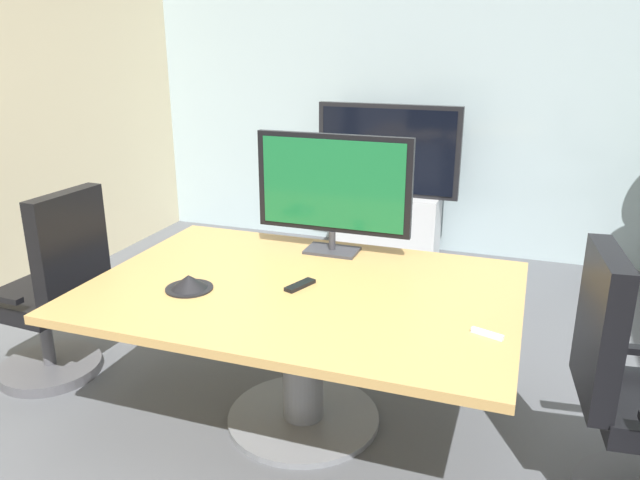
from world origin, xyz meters
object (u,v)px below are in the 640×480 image
office_chair_right (635,408)px  conference_phone (189,283)px  tv_monitor (333,187)px  conference_table (303,318)px  wall_display_unit (386,207)px  remote_control (300,285)px  office_chair_left (54,302)px

office_chair_right → conference_phone: (-1.92, -0.10, 0.30)m
tv_monitor → conference_phone: 0.91m
conference_table → wall_display_unit: size_ratio=1.51×
conference_table → tv_monitor: size_ratio=2.35×
tv_monitor → wall_display_unit: (-0.18, 2.02, -0.65)m
wall_display_unit → tv_monitor: bearing=-84.9°
wall_display_unit → conference_phone: bearing=-95.9°
wall_display_unit → remote_control: bearing=-85.7°
office_chair_right → tv_monitor: (-1.46, 0.62, 0.63)m
wall_display_unit → remote_control: (0.19, -2.54, 0.30)m
office_chair_left → wall_display_unit: size_ratio=0.83×
office_chair_right → office_chair_left: bearing=82.7°
office_chair_left → remote_control: bearing=95.4°
remote_control → tv_monitor: bearing=111.8°
office_chair_left → tv_monitor: tv_monitor is taller
office_chair_left → tv_monitor: 1.65m
wall_display_unit → conference_phone: 2.77m
wall_display_unit → remote_control: size_ratio=7.71×
tv_monitor → office_chair_right: bearing=-23.1°
conference_table → conference_phone: conference_phone is taller
wall_display_unit → conference_phone: (-0.28, -2.73, 0.32)m
office_chair_right → conference_phone: office_chair_right is taller
office_chair_right → wall_display_unit: (-1.64, 2.64, -0.01)m
conference_table → remote_control: 0.17m
tv_monitor → wall_display_unit: bearing=95.1°
office_chair_left → office_chair_right: size_ratio=1.00×
conference_table → office_chair_right: 1.45m
conference_table → wall_display_unit: bearing=94.5°
remote_control → conference_table: bearing=77.1°
conference_table → office_chair_right: office_chair_right is taller
office_chair_left → conference_phone: size_ratio=4.95×
office_chair_left → wall_display_unit: (1.24, 2.59, -0.01)m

